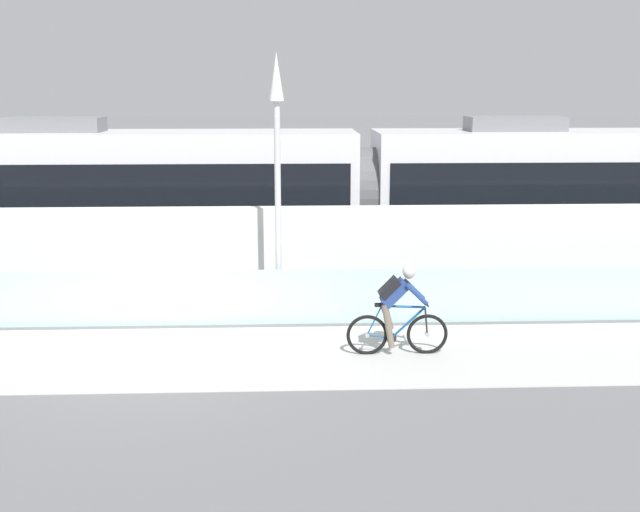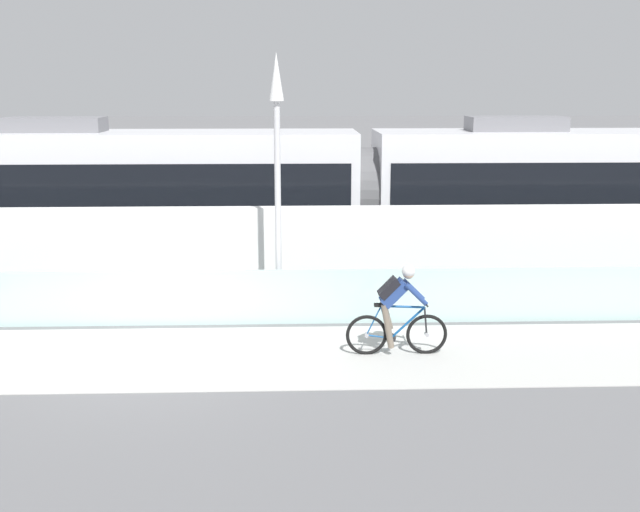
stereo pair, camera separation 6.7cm
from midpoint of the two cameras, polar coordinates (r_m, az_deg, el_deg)
ground_plane at (r=13.90m, az=-12.33°, el=-7.25°), size 200.00×200.00×0.00m
bike_path_deck at (r=13.90m, az=-12.33°, el=-7.23°), size 32.00×3.20×0.01m
glass_parapet at (r=15.48m, az=-11.26°, el=-3.04°), size 32.00×0.05×1.09m
concrete_barrier_wall at (r=17.09m, az=-10.42°, el=0.10°), size 32.00×0.36×2.04m
tram_rail_near at (r=19.72m, az=-9.32°, el=-1.23°), size 32.00×0.08×0.01m
tram_rail_far at (r=21.11m, az=-8.86°, el=-0.31°), size 32.00×0.08×0.01m
tram at (r=20.01m, az=3.16°, el=4.62°), size 22.56×2.54×3.81m
cyclist_on_bike at (r=13.56m, az=5.51°, el=-3.97°), size 1.77×0.58×1.61m
lamp_post_antenna at (r=15.09m, az=-3.26°, el=7.40°), size 0.28×0.28×5.20m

